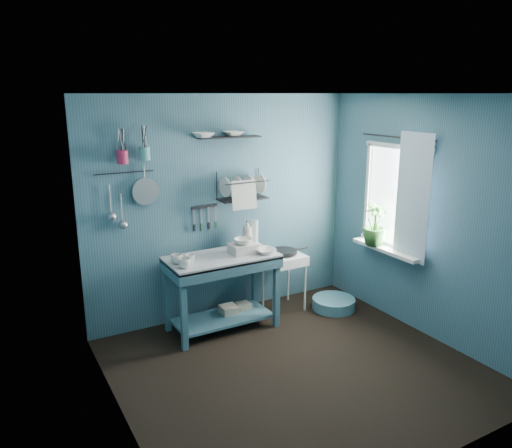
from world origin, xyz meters
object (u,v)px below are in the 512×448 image
soap_bottle (247,233)px  mug_right (177,259)px  wash_tub (243,248)px  storage_tin_large (229,315)px  colander (146,191)px  mug_left (184,263)px  utensil_cup_magenta (122,157)px  storage_tin_small (243,311)px  frying_pan (284,251)px  mug_mid (190,259)px  floor_basin (334,303)px  potted_plant (375,224)px  utensil_cup_teal (145,154)px  dish_rack (243,185)px  hotplate_stand (284,282)px  work_counter (222,293)px  water_bottle (254,232)px

soap_bottle → mug_right: bearing=-167.7°
wash_tub → storage_tin_large: (-0.15, 0.07, -0.77)m
colander → mug_left: bearing=-70.1°
utensil_cup_magenta → storage_tin_small: bearing=-12.1°
frying_pan → storage_tin_small: bearing=-176.1°
mug_mid → colander: (-0.29, 0.43, 0.65)m
colander → floor_basin: size_ratio=0.55×
potted_plant → utensil_cup_teal: bearing=160.9°
floor_basin → mug_left: bearing=179.0°
frying_pan → storage_tin_large: bearing=-174.9°
dish_rack → floor_basin: size_ratio=1.08×
mug_right → hotplate_stand: size_ratio=0.18×
work_counter → utensil_cup_teal: utensil_cup_teal is taller
colander → dish_rack: bearing=-4.2°
soap_bottle → colander: size_ratio=1.07×
utensil_cup_teal → floor_basin: (2.05, -0.53, -1.85)m
mug_mid → hotplate_stand: bearing=8.2°
mug_mid → wash_tub: bearing=3.6°
mug_left → storage_tin_large: bearing=19.9°
dish_rack → mug_mid: bearing=-162.0°
mug_right → water_bottle: 1.05m
wash_tub → storage_tin_small: (0.05, 0.10, -0.78)m
utensil_cup_teal → potted_plant: bearing=-19.1°
work_counter → mug_left: mug_left is taller
soap_bottle → hotplate_stand: (0.45, -0.08, -0.65)m
hotplate_stand → floor_basin: hotplate_stand is taller
utensil_cup_magenta → storage_tin_large: (0.99, -0.29, -1.79)m
mug_mid → dish_rack: 1.07m
soap_bottle → utensil_cup_magenta: (-1.31, 0.14, 0.91)m
storage_tin_small → floor_basin: bearing=-14.2°
mug_mid → mug_right: 0.13m
work_counter → frying_pan: size_ratio=3.92×
work_counter → mug_right: bearing=-175.6°
work_counter → mug_right: 0.68m
mug_right → colander: bearing=115.0°
work_counter → water_bottle: size_ratio=4.20×
work_counter → utensil_cup_teal: bearing=157.7°
mug_left → dish_rack: (0.89, 0.45, 0.63)m
hotplate_stand → colander: colander is taller
storage_tin_small → floor_basin: 1.11m
mug_right → potted_plant: size_ratio=0.26×
utensil_cup_teal → water_bottle: bearing=-5.6°
storage_tin_small → potted_plant: bearing=-22.0°
soap_bottle → dish_rack: 0.53m
soap_bottle → hotplate_stand: soap_bottle is taller
mug_left → water_bottle: water_bottle is taller
soap_bottle → storage_tin_large: soap_bottle is taller
water_bottle → hotplate_stand: water_bottle is taller
colander → mug_mid: bearing=-55.7°
mug_left → dish_rack: 1.18m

